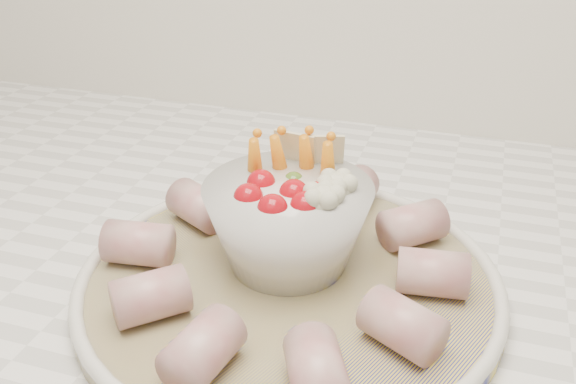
% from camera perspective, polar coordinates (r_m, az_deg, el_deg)
% --- Properties ---
extents(serving_platter, '(0.47, 0.47, 0.02)m').
position_cam_1_polar(serving_platter, '(0.55, 0.08, -7.93)').
color(serving_platter, navy).
rests_on(serving_platter, kitchen_counter).
extents(veggie_bowl, '(0.14, 0.14, 0.11)m').
position_cam_1_polar(veggie_bowl, '(0.54, 0.09, -2.58)').
color(veggie_bowl, silver).
rests_on(veggie_bowl, serving_platter).
extents(cured_meat_rolls, '(0.31, 0.32, 0.04)m').
position_cam_1_polar(cured_meat_rolls, '(0.54, -0.00, -5.91)').
color(cured_meat_rolls, '#A74C52').
rests_on(cured_meat_rolls, serving_platter).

